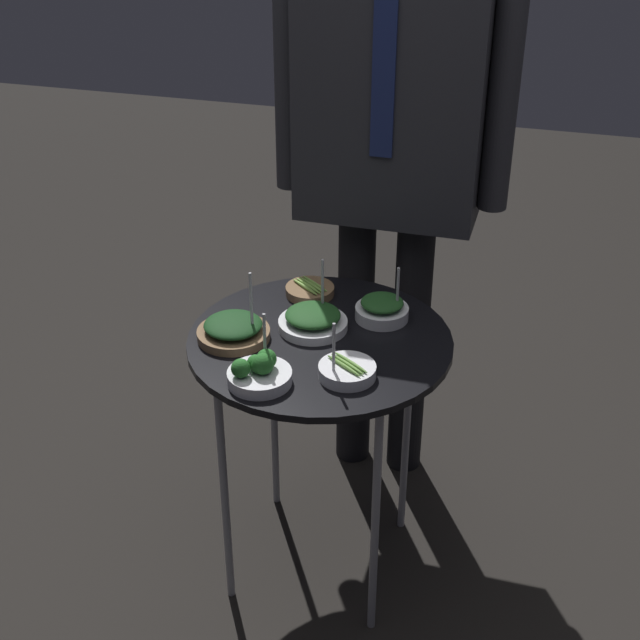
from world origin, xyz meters
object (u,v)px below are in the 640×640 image
Objects in this scene: bowl_spinach_front_left at (382,309)px; waiter_figure at (391,129)px; serving_cart at (320,358)px; bowl_broccoli_back_right at (259,372)px; bowl_asparagus_near_rim at (347,371)px; bowl_asparagus_front_center at (310,290)px; bowl_spinach_back_left at (233,329)px; bowl_spinach_front_right at (313,320)px.

waiter_figure is at bearing 100.63° from bowl_spinach_front_left.
serving_cart is 4.72× the size of bowl_broccoli_back_right.
waiter_figure is (0.06, 0.48, 0.43)m from serving_cart.
bowl_spinach_front_left is 0.49m from waiter_figure.
bowl_broccoli_back_right reaches higher than bowl_asparagus_near_rim.
bowl_spinach_front_left is (0.21, -0.07, 0.01)m from bowl_asparagus_front_center.
bowl_spinach_back_left is 0.11× the size of waiter_figure.
waiter_figure reaches higher than bowl_spinach_back_left.
bowl_asparagus_near_rim is 0.71m from waiter_figure.
serving_cart is 0.19m from bowl_asparagus_near_rim.
bowl_spinach_back_left is 1.43× the size of bowl_asparagus_front_center.
bowl_asparagus_near_rim is (0.13, -0.18, -0.01)m from bowl_spinach_front_right.
bowl_asparagus_front_center is at bearing 161.13° from bowl_spinach_front_left.
bowl_spinach_front_right is at bearing 126.16° from bowl_asparagus_near_rim.
serving_cart is 0.25m from bowl_broccoli_back_right.
bowl_broccoli_back_right is 0.09× the size of waiter_figure.
waiter_figure is at bearing 78.98° from bowl_spinach_front_right.
bowl_spinach_back_left reaches higher than serving_cart.
bowl_asparagus_front_center is at bearing 112.86° from serving_cart.
bowl_spinach_back_left is at bearing -115.51° from waiter_figure.
bowl_asparagus_front_center is (-0.09, 0.20, 0.07)m from serving_cart.
bowl_spinach_back_left reaches higher than bowl_broccoli_back_right.
bowl_asparagus_front_center is 0.83× the size of bowl_broccoli_back_right.
bowl_broccoli_back_right is (0.12, -0.16, 0.01)m from bowl_spinach_back_left.
waiter_figure reaches higher than bowl_asparagus_front_center.
serving_cart is 5.03× the size of bowl_spinach_front_left.
bowl_asparagus_front_center is at bearing 66.45° from bowl_spinach_back_left.
bowl_asparagus_near_rim reaches higher than bowl_asparagus_front_center.
bowl_broccoli_back_right is at bearing -53.05° from bowl_spinach_back_left.
bowl_spinach_back_left is 0.20m from bowl_broccoli_back_right.
bowl_asparagus_front_center is 0.47m from waiter_figure.
bowl_asparagus_front_center is (-0.19, 0.34, -0.00)m from bowl_asparagus_near_rim.
bowl_spinach_front_right is at bearing -148.23° from bowl_spinach_front_left.
bowl_spinach_front_right is 0.26m from bowl_broccoli_back_right.
bowl_spinach_front_right is at bearing 29.31° from bowl_spinach_back_left.
bowl_spinach_back_left is at bearing -149.52° from bowl_spinach_front_left.
waiter_figure is (-0.05, 0.62, 0.35)m from bowl_asparagus_near_rim.
bowl_spinach_back_left is 1.26× the size of bowl_spinach_front_left.
serving_cart is 0.22m from bowl_spinach_back_left.
waiter_figure is at bearing 94.30° from bowl_asparagus_near_rim.
bowl_spinach_back_left is at bearing -164.17° from serving_cart.
bowl_spinach_front_left reaches higher than serving_cart.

